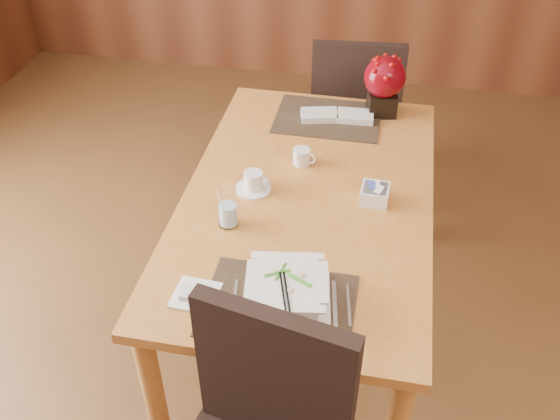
% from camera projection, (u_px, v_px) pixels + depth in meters
% --- Properties ---
extents(dining_table, '(0.90, 1.50, 0.75)m').
position_uv_depth(dining_table, '(307.00, 215.00, 2.34)').
color(dining_table, '#C47D36').
rests_on(dining_table, ground).
extents(placemat_near, '(0.45, 0.33, 0.01)m').
position_uv_depth(placemat_near, '(279.00, 305.00, 1.86)').
color(placemat_near, black).
rests_on(placemat_near, dining_table).
extents(placemat_far, '(0.45, 0.33, 0.01)m').
position_uv_depth(placemat_far, '(328.00, 118.00, 2.69)').
color(placemat_far, black).
rests_on(placemat_far, dining_table).
extents(soup_setting, '(0.30, 0.30, 0.11)m').
position_uv_depth(soup_setting, '(287.00, 293.00, 1.83)').
color(soup_setting, white).
rests_on(soup_setting, dining_table).
extents(coffee_cup, '(0.13, 0.13, 0.08)m').
position_uv_depth(coffee_cup, '(253.00, 182.00, 2.28)').
color(coffee_cup, white).
rests_on(coffee_cup, dining_table).
extents(water_glass, '(0.09, 0.09, 0.16)m').
position_uv_depth(water_glass, '(228.00, 206.00, 2.10)').
color(water_glass, silver).
rests_on(water_glass, dining_table).
extents(creamer_jug, '(0.11, 0.11, 0.06)m').
position_uv_depth(creamer_jug, '(302.00, 156.00, 2.42)').
color(creamer_jug, white).
rests_on(creamer_jug, dining_table).
extents(sugar_caddy, '(0.10, 0.10, 0.06)m').
position_uv_depth(sugar_caddy, '(375.00, 194.00, 2.23)').
color(sugar_caddy, white).
rests_on(sugar_caddy, dining_table).
extents(berry_decor, '(0.18, 0.18, 0.26)m').
position_uv_depth(berry_decor, '(384.00, 82.00, 2.64)').
color(berry_decor, black).
rests_on(berry_decor, dining_table).
extents(napkins_far, '(0.32, 0.15, 0.03)m').
position_uv_depth(napkins_far, '(340.00, 116.00, 2.68)').
color(napkins_far, silver).
rests_on(napkins_far, dining_table).
extents(bread_plate, '(0.14, 0.14, 0.01)m').
position_uv_depth(bread_plate, '(196.00, 295.00, 1.89)').
color(bread_plate, white).
rests_on(bread_plate, dining_table).
extents(far_chair, '(0.49, 0.49, 0.96)m').
position_uv_depth(far_chair, '(354.00, 112.00, 3.14)').
color(far_chair, black).
rests_on(far_chair, ground).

